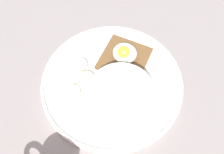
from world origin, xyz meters
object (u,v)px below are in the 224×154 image
at_px(poached_egg, 124,53).
at_px(banana_slice_back, 80,64).
at_px(banana_slice_front, 74,76).
at_px(banana_slice_right, 73,92).
at_px(banana_slice_left, 87,78).
at_px(oatmeal_bowl, 121,97).
at_px(toast_slice, 124,58).

distance_m(poached_egg, banana_slice_back, 0.10).
bearing_deg(poached_egg, banana_slice_front, 48.84).
distance_m(poached_egg, banana_slice_right, 0.13).
distance_m(banana_slice_left, banana_slice_back, 0.04).
xyz_separation_m(oatmeal_bowl, poached_egg, (0.04, -0.09, 0.00)).
bearing_deg(banana_slice_back, banana_slice_right, 108.55).
height_order(poached_egg, banana_slice_right, poached_egg).
height_order(oatmeal_bowl, banana_slice_back, oatmeal_bowl).
bearing_deg(oatmeal_bowl, banana_slice_front, -4.39).
height_order(oatmeal_bowl, banana_slice_front, oatmeal_bowl).
bearing_deg(toast_slice, banana_slice_back, 35.94).
height_order(banana_slice_left, banana_slice_back, banana_slice_back).
bearing_deg(banana_slice_left, banana_slice_front, 12.51).
bearing_deg(banana_slice_right, banana_slice_back, -71.45).
bearing_deg(poached_egg, toast_slice, -75.32).
xyz_separation_m(toast_slice, banana_slice_left, (0.05, 0.08, 0.00)).
relative_size(poached_egg, banana_slice_back, 1.47).
height_order(toast_slice, banana_slice_right, banana_slice_right).
xyz_separation_m(banana_slice_front, banana_slice_left, (-0.03, -0.01, 0.00)).
bearing_deg(oatmeal_bowl, poached_egg, -67.97).
bearing_deg(poached_egg, banana_slice_right, 64.38).
bearing_deg(poached_egg, banana_slice_left, 59.29).
distance_m(oatmeal_bowl, toast_slice, 0.11).
bearing_deg(banana_slice_right, banana_slice_left, -104.03).
relative_size(poached_egg, banana_slice_front, 1.80).
xyz_separation_m(banana_slice_left, banana_slice_back, (0.03, -0.02, 0.00)).
bearing_deg(toast_slice, banana_slice_left, 60.02).
bearing_deg(toast_slice, banana_slice_right, 64.84).
relative_size(toast_slice, banana_slice_right, 2.47).
bearing_deg(oatmeal_bowl, banana_slice_back, -18.58).
height_order(banana_slice_back, banana_slice_right, banana_slice_back).
xyz_separation_m(oatmeal_bowl, banana_slice_front, (0.11, -0.01, -0.02)).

